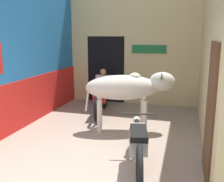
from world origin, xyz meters
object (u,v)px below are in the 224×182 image
motorcycle_far (101,98)px  plastic_stool (96,96)px  cow (128,88)px  motorcycle_near (138,143)px  shopkeeper_seated (103,87)px

motorcycle_far → plastic_stool: (-0.56, 1.19, -0.25)m
cow → motorcycle_near: cow is taller
motorcycle_far → shopkeeper_seated: shopkeeper_seated is taller
motorcycle_far → shopkeeper_seated: size_ratio=1.74×
motorcycle_near → shopkeeper_seated: 4.14m
motorcycle_near → shopkeeper_seated: shopkeeper_seated is taller
motorcycle_near → plastic_stool: motorcycle_near is taller
motorcycle_near → shopkeeper_seated: bearing=115.6°
motorcycle_near → motorcycle_far: bearing=119.2°
motorcycle_far → plastic_stool: motorcycle_far is taller
motorcycle_near → plastic_stool: bearing=118.0°
motorcycle_far → shopkeeper_seated: bearing=104.9°
shopkeeper_seated → plastic_stool: bearing=147.9°
cow → shopkeeper_seated: bearing=122.4°
cow → plastic_stool: (-1.52, 2.12, -0.78)m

